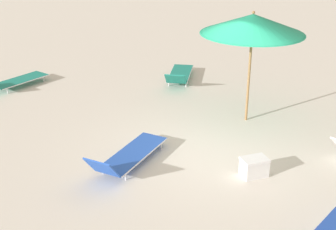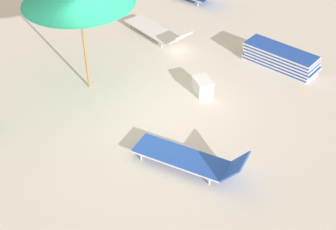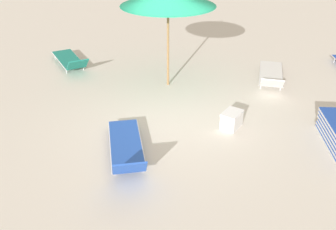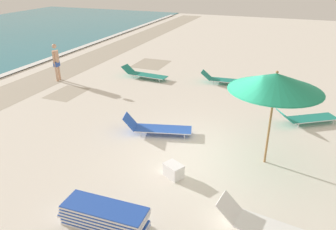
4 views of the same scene
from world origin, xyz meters
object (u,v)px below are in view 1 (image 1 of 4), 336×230
at_px(beach_umbrella, 253,24).
at_px(sun_lounger_near_water_left, 14,81).
at_px(cooler_box, 254,167).
at_px(sun_lounger_mid_beach_pair_b, 128,156).
at_px(sun_lounger_mid_beach_pair_a, 179,75).

distance_m(beach_umbrella, sun_lounger_near_water_left, 7.11).
distance_m(sun_lounger_near_water_left, cooler_box, 7.87).
xyz_separation_m(beach_umbrella, sun_lounger_mid_beach_pair_b, (0.48, 3.51, -2.14)).
distance_m(sun_lounger_mid_beach_pair_a, cooler_box, 5.67).
xyz_separation_m(beach_umbrella, sun_lounger_mid_beach_pair_a, (3.08, -1.06, -2.14)).
relative_size(sun_lounger_near_water_left, sun_lounger_mid_beach_pair_b, 0.93).
bearing_deg(sun_lounger_mid_beach_pair_b, sun_lounger_mid_beach_pair_a, -75.34).
relative_size(beach_umbrella, sun_lounger_near_water_left, 1.26).
distance_m(beach_umbrella, sun_lounger_mid_beach_pair_a, 3.90).
height_order(beach_umbrella, sun_lounger_near_water_left, beach_umbrella).
height_order(sun_lounger_near_water_left, sun_lounger_mid_beach_pair_a, sun_lounger_mid_beach_pair_a).
distance_m(sun_lounger_mid_beach_pair_b, cooler_box, 2.49).
height_order(sun_lounger_near_water_left, sun_lounger_mid_beach_pair_b, sun_lounger_mid_beach_pair_b).
bearing_deg(sun_lounger_mid_beach_pair_b, beach_umbrella, -112.80).
bearing_deg(beach_umbrella, sun_lounger_mid_beach_pair_a, -19.01).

